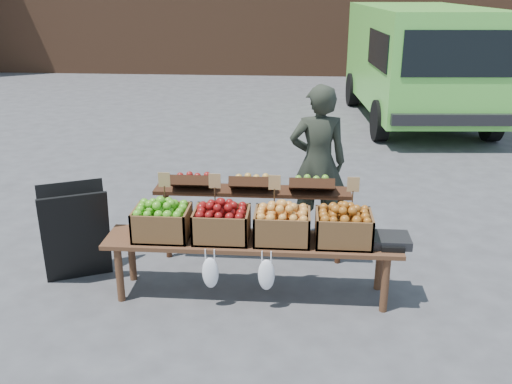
# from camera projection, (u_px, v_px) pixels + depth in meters

# --- Properties ---
(ground) EXTENTS (80.00, 80.00, 0.00)m
(ground) POSITION_uv_depth(u_px,v_px,m) (262.00, 273.00, 5.80)
(ground) COLOR #474749
(delivery_van) EXTENTS (2.75, 5.36, 2.33)m
(delivery_van) POSITION_uv_depth(u_px,v_px,m) (417.00, 65.00, 11.77)
(delivery_van) COLOR #63CF47
(delivery_van) RESTS_ON ground
(vendor) EXTENTS (0.69, 0.49, 1.77)m
(vendor) POSITION_uv_depth(u_px,v_px,m) (318.00, 163.00, 6.36)
(vendor) COLOR #242920
(vendor) RESTS_ON ground
(chalkboard_sign) EXTENTS (0.72, 0.58, 0.96)m
(chalkboard_sign) POSITION_uv_depth(u_px,v_px,m) (75.00, 233.00, 5.57)
(chalkboard_sign) COLOR black
(chalkboard_sign) RESTS_ON ground
(back_table) EXTENTS (2.10, 0.44, 1.04)m
(back_table) POSITION_uv_depth(u_px,v_px,m) (252.00, 214.00, 5.90)
(back_table) COLOR #341B0F
(back_table) RESTS_ON ground
(display_bench) EXTENTS (2.70, 0.56, 0.57)m
(display_bench) POSITION_uv_depth(u_px,v_px,m) (252.00, 267.00, 5.31)
(display_bench) COLOR #4E2F1C
(display_bench) RESTS_ON ground
(crate_golden_apples) EXTENTS (0.50, 0.40, 0.28)m
(crate_golden_apples) POSITION_uv_depth(u_px,v_px,m) (162.00, 223.00, 5.22)
(crate_golden_apples) COLOR #379616
(crate_golden_apples) RESTS_ON display_bench
(crate_russet_pears) EXTENTS (0.50, 0.40, 0.28)m
(crate_russet_pears) POSITION_uv_depth(u_px,v_px,m) (222.00, 225.00, 5.18)
(crate_russet_pears) COLOR #640004
(crate_russet_pears) RESTS_ON display_bench
(crate_red_apples) EXTENTS (0.50, 0.40, 0.28)m
(crate_red_apples) POSITION_uv_depth(u_px,v_px,m) (282.00, 226.00, 5.14)
(crate_red_apples) COLOR gold
(crate_red_apples) RESTS_ON display_bench
(crate_green_apples) EXTENTS (0.50, 0.40, 0.28)m
(crate_green_apples) POSITION_uv_depth(u_px,v_px,m) (343.00, 228.00, 5.10)
(crate_green_apples) COLOR #975B1B
(crate_green_apples) RESTS_ON display_bench
(weighing_scale) EXTENTS (0.34, 0.30, 0.08)m
(weighing_scale) POSITION_uv_depth(u_px,v_px,m) (391.00, 240.00, 5.10)
(weighing_scale) COLOR black
(weighing_scale) RESTS_ON display_bench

